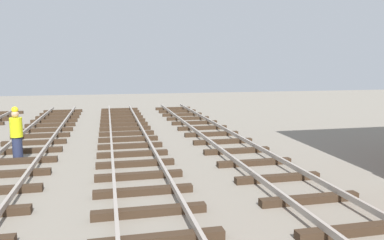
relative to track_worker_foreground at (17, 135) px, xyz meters
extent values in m
cube|color=#38281C|center=(7.59, -7.33, -0.84)|extent=(2.50, 0.24, 0.18)
cube|color=#38281C|center=(7.59, -5.61, -0.84)|extent=(2.50, 0.24, 0.18)
cube|color=#38281C|center=(7.59, -3.90, -0.84)|extent=(2.50, 0.24, 0.18)
cube|color=#38281C|center=(7.59, -2.19, -0.84)|extent=(2.50, 0.24, 0.18)
cube|color=#38281C|center=(7.59, -0.48, -0.84)|extent=(2.50, 0.24, 0.18)
cube|color=#38281C|center=(7.59, 1.23, -0.84)|extent=(2.50, 0.24, 0.18)
cube|color=#38281C|center=(7.59, 2.94, -0.84)|extent=(2.50, 0.24, 0.18)
cube|color=#38281C|center=(7.59, 4.65, -0.84)|extent=(2.50, 0.24, 0.18)
cube|color=#38281C|center=(7.59, 6.36, -0.84)|extent=(2.50, 0.24, 0.18)
cube|color=#38281C|center=(7.59, 8.07, -0.84)|extent=(2.50, 0.24, 0.18)
cube|color=#38281C|center=(7.59, 9.79, -0.84)|extent=(2.50, 0.24, 0.18)
cube|color=#38281C|center=(7.59, 11.50, -0.84)|extent=(2.50, 0.24, 0.18)
cube|color=#38281C|center=(7.59, 13.21, -0.84)|extent=(2.50, 0.24, 0.18)
cube|color=#38281C|center=(3.81, -6.88, -0.84)|extent=(2.50, 0.24, 0.18)
cube|color=#38281C|center=(3.81, -5.52, -0.84)|extent=(2.50, 0.24, 0.18)
cube|color=#38281C|center=(3.81, -4.17, -0.84)|extent=(2.50, 0.24, 0.18)
cube|color=#38281C|center=(3.81, -2.82, -0.84)|extent=(2.50, 0.24, 0.18)
cube|color=#38281C|center=(3.81, -1.47, -0.84)|extent=(2.50, 0.24, 0.18)
cube|color=#38281C|center=(3.81, -0.12, -0.84)|extent=(2.50, 0.24, 0.18)
cube|color=#38281C|center=(3.81, 1.23, -0.84)|extent=(2.50, 0.24, 0.18)
cube|color=#38281C|center=(3.81, 2.58, -0.84)|extent=(2.50, 0.24, 0.18)
cube|color=#38281C|center=(3.81, 3.93, -0.84)|extent=(2.50, 0.24, 0.18)
cube|color=#38281C|center=(3.81, 5.28, -0.84)|extent=(2.50, 0.24, 0.18)
cube|color=#38281C|center=(3.81, 6.63, -0.84)|extent=(2.50, 0.24, 0.18)
cube|color=#38281C|center=(3.81, 7.98, -0.84)|extent=(2.50, 0.24, 0.18)
cube|color=#38281C|center=(3.81, 9.34, -0.84)|extent=(2.50, 0.24, 0.18)
cube|color=#38281C|center=(3.81, 10.69, -0.84)|extent=(2.50, 0.24, 0.18)
cube|color=#38281C|center=(3.81, 12.04, -0.84)|extent=(2.50, 0.24, 0.18)
cube|color=#38281C|center=(3.81, 13.39, -0.84)|extent=(2.50, 0.24, 0.18)
cube|color=#38281C|center=(0.04, -1.79, -0.84)|extent=(2.50, 0.24, 0.18)
cube|color=#38281C|center=(0.04, -0.28, -0.84)|extent=(2.50, 0.24, 0.18)
cube|color=#38281C|center=(0.04, 1.23, -0.84)|extent=(2.50, 0.24, 0.18)
cube|color=#38281C|center=(0.04, 2.74, -0.84)|extent=(2.50, 0.24, 0.18)
cube|color=#38281C|center=(0.04, 4.25, -0.84)|extent=(2.50, 0.24, 0.18)
cube|color=#38281C|center=(0.04, 5.76, -0.84)|extent=(2.50, 0.24, 0.18)
cube|color=#38281C|center=(0.04, 7.27, -0.84)|extent=(2.50, 0.24, 0.18)
cube|color=#38281C|center=(0.04, 8.78, -0.84)|extent=(2.50, 0.24, 0.18)
cube|color=#38281C|center=(0.04, 10.29, -0.84)|extent=(2.50, 0.24, 0.18)
cube|color=#38281C|center=(0.04, 11.80, -0.84)|extent=(2.50, 0.24, 0.18)
cube|color=#38281C|center=(0.04, 13.31, -0.84)|extent=(2.50, 0.24, 0.18)
cube|color=#38281C|center=(-3.74, 13.26, -0.84)|extent=(2.50, 0.24, 0.18)
cylinder|color=#262D4C|center=(0.00, 0.00, -0.50)|extent=(0.32, 0.32, 0.85)
cylinder|color=yellow|center=(0.00, 0.00, 0.25)|extent=(0.40, 0.40, 0.65)
sphere|color=tan|center=(0.00, 0.00, 0.69)|extent=(0.24, 0.24, 0.24)
sphere|color=yellow|center=(0.00, 0.00, 0.83)|extent=(0.22, 0.22, 0.22)
camera|label=1|loc=(3.00, -13.28, 2.33)|focal=35.07mm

